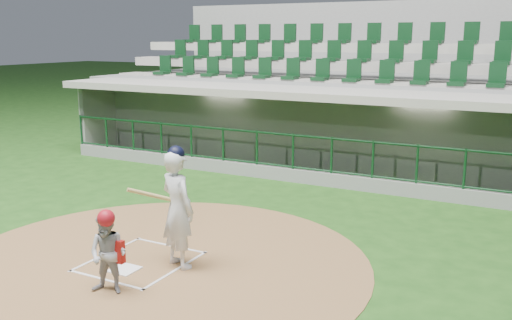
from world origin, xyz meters
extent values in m
plane|color=#1A4313|center=(0.00, 0.00, 0.00)|extent=(120.00, 120.00, 0.00)
cylinder|color=brown|center=(0.30, -0.20, 0.01)|extent=(7.20, 7.20, 0.01)
cube|color=white|center=(0.00, -0.70, 0.02)|extent=(0.43, 0.43, 0.02)
cube|color=silver|center=(-0.75, -0.30, 0.02)|extent=(0.05, 1.80, 0.01)
cube|color=silver|center=(0.75, -0.30, 0.02)|extent=(0.05, 1.80, 0.01)
cube|color=silver|center=(0.00, 0.55, 0.02)|extent=(1.55, 0.05, 0.01)
cube|color=white|center=(0.00, -1.15, 0.02)|extent=(1.55, 0.05, 0.01)
cube|color=slate|center=(0.00, 7.50, -0.55)|extent=(15.00, 3.00, 0.10)
cube|color=gray|center=(0.00, 9.10, 0.85)|extent=(15.00, 0.20, 2.70)
cube|color=#A09A8E|center=(0.00, 8.98, 1.10)|extent=(13.50, 0.04, 0.90)
cube|color=gray|center=(-7.50, 7.50, 0.85)|extent=(0.20, 3.00, 2.70)
cube|color=gray|center=(0.00, 7.25, 2.30)|extent=(15.40, 3.50, 0.20)
cube|color=slate|center=(0.00, 5.95, 0.15)|extent=(15.00, 0.15, 0.40)
cube|color=black|center=(0.00, 5.95, 1.73)|extent=(15.00, 0.01, 0.95)
cube|color=brown|center=(0.00, 8.55, -0.28)|extent=(12.75, 0.40, 0.45)
cube|color=white|center=(-3.00, 7.50, 2.17)|extent=(1.30, 0.35, 0.04)
cube|color=white|center=(3.00, 7.50, 2.17)|extent=(1.30, 0.35, 0.04)
imported|color=#9D1C10|center=(-5.17, 8.17, 0.28)|extent=(1.14, 0.88, 1.55)
imported|color=#B41321|center=(-2.59, 8.45, 0.33)|extent=(1.01, 0.51, 1.65)
imported|color=#B21316|center=(2.08, 8.17, 0.40)|extent=(0.99, 0.76, 1.80)
cube|color=slate|center=(0.00, 10.75, 1.15)|extent=(17.00, 6.50, 2.50)
cube|color=gray|center=(0.00, 9.25, 2.30)|extent=(16.60, 0.95, 0.30)
cube|color=gray|center=(0.00, 10.20, 2.85)|extent=(16.60, 0.95, 0.30)
cube|color=#9A978B|center=(0.00, 11.15, 3.40)|extent=(16.60, 0.95, 0.30)
cube|color=gray|center=(0.00, 14.10, 2.53)|extent=(17.00, 0.25, 5.05)
imported|color=silver|center=(0.69, -0.12, 0.99)|extent=(0.83, 0.68, 1.97)
sphere|color=black|center=(0.69, -0.12, 1.92)|extent=(0.28, 0.28, 0.28)
cylinder|color=tan|center=(0.44, -0.37, 1.25)|extent=(0.58, 0.79, 0.39)
imported|color=#99999F|center=(0.37, -1.45, 0.62)|extent=(0.68, 0.59, 1.21)
sphere|color=maroon|center=(0.37, -1.45, 1.17)|extent=(0.26, 0.26, 0.26)
cube|color=#AB1412|center=(0.37, -1.30, 0.62)|extent=(0.32, 0.10, 0.35)
camera|label=1|loc=(6.03, -7.41, 3.77)|focal=40.00mm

